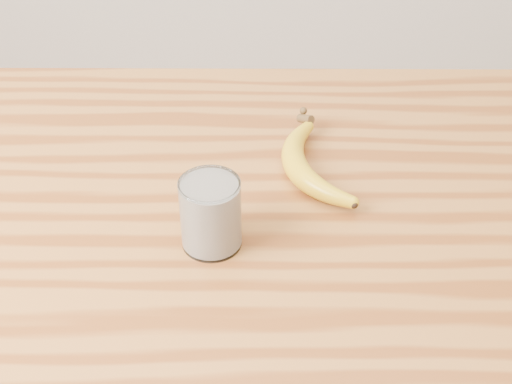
{
  "coord_description": "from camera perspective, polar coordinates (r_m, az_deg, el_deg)",
  "views": [
    {
      "loc": [
        0.05,
        -0.85,
        1.57
      ],
      "look_at": [
        0.04,
        -0.03,
        0.93
      ],
      "focal_mm": 50.0,
      "sensor_mm": 36.0,
      "label": 1
    }
  ],
  "objects": [
    {
      "name": "banana",
      "position": [
        1.1,
        3.18,
        2.0
      ],
      "size": [
        0.19,
        0.33,
        0.04
      ],
      "primitive_type": null,
      "rotation": [
        0.0,
        0.0,
        0.26
      ],
      "color": "gold",
      "rests_on": "table"
    },
    {
      "name": "table",
      "position": [
        1.16,
        -2.1,
        -5.25
      ],
      "size": [
        1.2,
        0.8,
        0.9
      ],
      "color": "#995E28",
      "rests_on": "ground"
    },
    {
      "name": "smoothie_glass",
      "position": [
        0.96,
        -3.65,
        -1.75
      ],
      "size": [
        0.08,
        0.08,
        0.1
      ],
      "color": "white",
      "rests_on": "table"
    }
  ]
}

